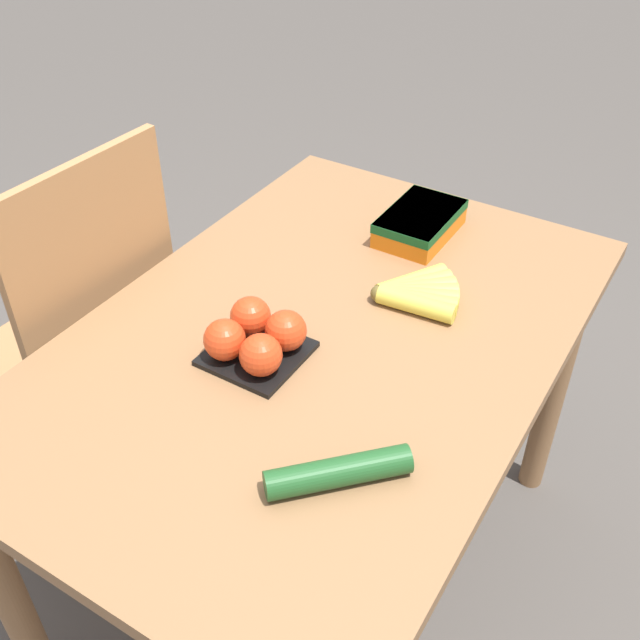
{
  "coord_description": "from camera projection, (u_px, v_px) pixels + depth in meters",
  "views": [
    {
      "loc": [
        -0.88,
        -0.54,
        1.58
      ],
      "look_at": [
        0.0,
        0.0,
        0.77
      ],
      "focal_mm": 42.0,
      "sensor_mm": 36.0,
      "label": 1
    }
  ],
  "objects": [
    {
      "name": "banana_bunch",
      "position": [
        415.0,
        293.0,
        1.4
      ],
      "size": [
        0.15,
        0.16,
        0.04
      ],
      "color": "brown",
      "rests_on": "dining_table"
    },
    {
      "name": "cucumber_near",
      "position": [
        338.0,
        472.0,
        1.06
      ],
      "size": [
        0.18,
        0.18,
        0.04
      ],
      "color": "#1E5123",
      "rests_on": "dining_table"
    },
    {
      "name": "dining_table",
      "position": [
        320.0,
        380.0,
        1.4
      ],
      "size": [
        1.18,
        0.79,
        0.74
      ],
      "color": "olive",
      "rests_on": "ground_plane"
    },
    {
      "name": "tomato_pack",
      "position": [
        256.0,
        338.0,
        1.26
      ],
      "size": [
        0.16,
        0.16,
        0.08
      ],
      "color": "black",
      "rests_on": "dining_table"
    },
    {
      "name": "chair",
      "position": [
        81.0,
        350.0,
        1.64
      ],
      "size": [
        0.44,
        0.42,
        0.99
      ],
      "rotation": [
        0.0,
        0.0,
        3.1
      ],
      "color": "#A87547",
      "rests_on": "ground_plane"
    },
    {
      "name": "carrot_bag",
      "position": [
        420.0,
        221.0,
        1.57
      ],
      "size": [
        0.2,
        0.13,
        0.06
      ],
      "color": "orange",
      "rests_on": "dining_table"
    },
    {
      "name": "ground_plane",
      "position": [
        320.0,
        571.0,
        1.79
      ],
      "size": [
        12.0,
        12.0,
        0.0
      ],
      "primitive_type": "plane",
      "color": "#4C4742"
    }
  ]
}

